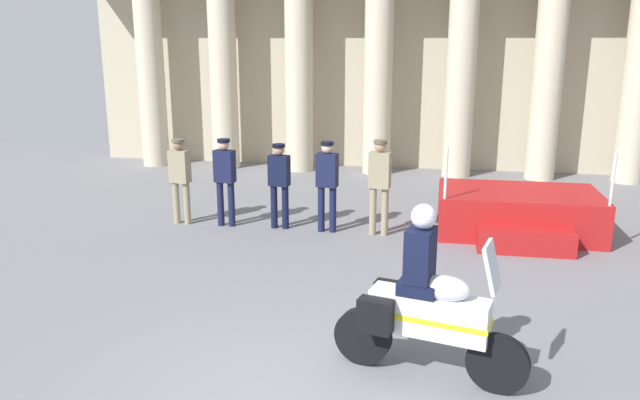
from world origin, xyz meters
name	(u,v)px	position (x,y,z in m)	size (l,w,h in m)	color
colonnade_backdrop	(380,50)	(-0.12, 11.81, 3.25)	(16.58, 1.60, 6.41)	#B6AB91
reviewing_stand	(518,214)	(2.98, 6.25, 0.38)	(2.89, 2.30, 1.69)	#A51919
officer_in_row_0	(180,174)	(-3.42, 5.76, 0.99)	(0.41, 0.27, 1.67)	gray
officer_in_row_1	(225,175)	(-2.51, 5.77, 1.00)	(0.41, 0.27, 1.70)	#141938
officer_in_row_2	(279,179)	(-1.46, 5.81, 0.96)	(0.41, 0.27, 1.63)	black
officer_in_row_3	(327,179)	(-0.53, 5.74, 1.01)	(0.41, 0.27, 1.71)	#141938
officer_in_row_4	(380,180)	(0.44, 5.72, 1.04)	(0.41, 0.27, 1.77)	gray
motorcycle_with_rider	(423,307)	(1.32, 0.83, 0.79)	(2.06, 0.86, 1.90)	black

